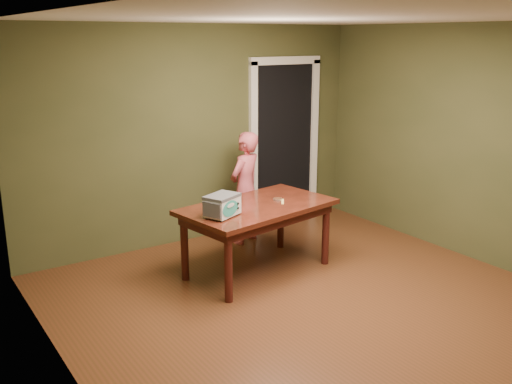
# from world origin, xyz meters

# --- Properties ---
(floor) EXTENTS (5.00, 5.00, 0.00)m
(floor) POSITION_xyz_m (0.00, 0.00, 0.00)
(floor) COLOR #5A2E19
(floor) RESTS_ON ground
(room_shell) EXTENTS (4.52, 5.02, 2.61)m
(room_shell) POSITION_xyz_m (0.00, 0.00, 1.71)
(room_shell) COLOR #474826
(room_shell) RESTS_ON ground
(doorway) EXTENTS (1.10, 0.66, 2.25)m
(doorway) POSITION_xyz_m (1.30, 2.78, 1.06)
(doorway) COLOR black
(doorway) RESTS_ON ground
(dining_table) EXTENTS (1.72, 1.14, 0.75)m
(dining_table) POSITION_xyz_m (-0.00, 1.18, 0.65)
(dining_table) COLOR #34140C
(dining_table) RESTS_ON floor
(toy_oven) EXTENTS (0.41, 0.35, 0.22)m
(toy_oven) POSITION_xyz_m (-0.51, 1.04, 0.87)
(toy_oven) COLOR #4C4F54
(toy_oven) RESTS_ON dining_table
(baking_pan) EXTENTS (0.10, 0.10, 0.02)m
(baking_pan) POSITION_xyz_m (0.27, 1.20, 0.76)
(baking_pan) COLOR silver
(baking_pan) RESTS_ON dining_table
(spatula) EXTENTS (0.13, 0.16, 0.01)m
(spatula) POSITION_xyz_m (0.28, 1.12, 0.75)
(spatula) COLOR #FDD96E
(spatula) RESTS_ON dining_table
(child) EXTENTS (0.59, 0.49, 1.36)m
(child) POSITION_xyz_m (0.40, 2.04, 0.68)
(child) COLOR #C4505B
(child) RESTS_ON floor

